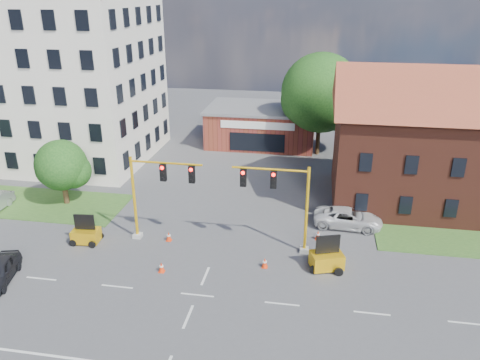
{
  "coord_description": "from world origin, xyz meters",
  "views": [
    {
      "loc": [
        6.34,
        -22.17,
        16.66
      ],
      "look_at": [
        0.85,
        10.0,
        3.36
      ],
      "focal_mm": 35.0,
      "sensor_mm": 36.0,
      "label": 1
    }
  ],
  "objects_px": {
    "signal_mast_west": "(156,189)",
    "pickup_white": "(348,218)",
    "signal_mast_east": "(282,198)",
    "trailer_west": "(86,234)",
    "trailer_east": "(327,259)"
  },
  "relations": [
    {
      "from": "pickup_white",
      "to": "signal_mast_east",
      "type": "bearing_deg",
      "value": 136.08
    },
    {
      "from": "signal_mast_west",
      "to": "pickup_white",
      "type": "distance_m",
      "value": 14.45
    },
    {
      "from": "trailer_east",
      "to": "signal_mast_east",
      "type": "bearing_deg",
      "value": 130.36
    },
    {
      "from": "signal_mast_west",
      "to": "signal_mast_east",
      "type": "bearing_deg",
      "value": 0.0
    },
    {
      "from": "signal_mast_west",
      "to": "trailer_east",
      "type": "bearing_deg",
      "value": -8.85
    },
    {
      "from": "trailer_east",
      "to": "pickup_white",
      "type": "height_order",
      "value": "trailer_east"
    },
    {
      "from": "trailer_west",
      "to": "pickup_white",
      "type": "relative_size",
      "value": 0.41
    },
    {
      "from": "signal_mast_east",
      "to": "pickup_white",
      "type": "distance_m",
      "value": 7.13
    },
    {
      "from": "signal_mast_west",
      "to": "pickup_white",
      "type": "relative_size",
      "value": 1.21
    },
    {
      "from": "signal_mast_west",
      "to": "pickup_white",
      "type": "height_order",
      "value": "signal_mast_west"
    },
    {
      "from": "trailer_west",
      "to": "pickup_white",
      "type": "xyz_separation_m",
      "value": [
        18.35,
        5.6,
        0.06
      ]
    },
    {
      "from": "signal_mast_east",
      "to": "trailer_west",
      "type": "distance_m",
      "value": 14.09
    },
    {
      "from": "trailer_west",
      "to": "pickup_white",
      "type": "bearing_deg",
      "value": 11.93
    },
    {
      "from": "signal_mast_east",
      "to": "trailer_east",
      "type": "bearing_deg",
      "value": -30.57
    },
    {
      "from": "trailer_east",
      "to": "pickup_white",
      "type": "bearing_deg",
      "value": 56.38
    }
  ]
}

